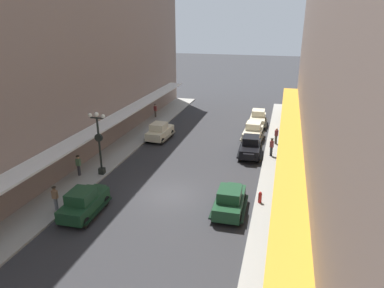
# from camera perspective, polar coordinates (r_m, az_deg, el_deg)

# --- Properties ---
(ground_plane) EXTENTS (200.00, 200.00, 0.00)m
(ground_plane) POSITION_cam_1_polar(r_m,az_deg,el_deg) (25.39, -3.57, -8.36)
(ground_plane) COLOR #2D2D30
(sidewalk_left) EXTENTS (3.00, 60.00, 0.15)m
(sidewalk_left) POSITION_cam_1_polar(r_m,az_deg,el_deg) (28.44, -18.14, -5.94)
(sidewalk_left) COLOR #99968E
(sidewalk_left) RESTS_ON ground
(sidewalk_right) EXTENTS (3.00, 60.00, 0.15)m
(sidewalk_right) POSITION_cam_1_polar(r_m,az_deg,el_deg) (24.27, 13.74, -10.19)
(sidewalk_right) COLOR #99968E
(sidewalk_right) RESTS_ON ground
(building_row_left) EXTENTS (4.30, 60.00, 19.38)m
(building_row_left) POSITION_cam_1_polar(r_m,az_deg,el_deg) (27.53, -25.29, 13.28)
(building_row_left) COLOR gray
(building_row_left) RESTS_ON ground
(building_row_right) EXTENTS (4.30, 60.00, 21.89)m
(building_row_right) POSITION_cam_1_polar(r_m,az_deg,el_deg) (21.31, 23.88, 15.39)
(building_row_right) COLOR gray
(building_row_right) RESTS_ON ground
(parked_car_0) EXTENTS (2.30, 4.32, 1.84)m
(parked_car_0) POSITION_cam_1_polar(r_m,az_deg,el_deg) (36.25, -5.33, 2.16)
(parked_car_0) COLOR beige
(parked_car_0) RESTS_ON ground
(parked_car_1) EXTENTS (2.27, 4.31, 1.84)m
(parked_car_1) POSITION_cam_1_polar(r_m,az_deg,el_deg) (32.21, 9.60, -0.39)
(parked_car_1) COLOR black
(parked_car_1) RESTS_ON ground
(parked_car_2) EXTENTS (2.21, 4.29, 1.84)m
(parked_car_2) POSITION_cam_1_polar(r_m,az_deg,el_deg) (41.63, 10.81, 4.27)
(parked_car_2) COLOR beige
(parked_car_2) RESTS_ON ground
(parked_car_3) EXTENTS (2.29, 4.31, 1.84)m
(parked_car_3) POSITION_cam_1_polar(r_m,az_deg,el_deg) (36.56, 10.01, 2.09)
(parked_car_3) COLOR beige
(parked_car_3) RESTS_ON ground
(parked_car_4) EXTENTS (2.27, 4.31, 1.84)m
(parked_car_4) POSITION_cam_1_polar(r_m,az_deg,el_deg) (23.60, -17.41, -9.08)
(parked_car_4) COLOR #193D23
(parked_car_4) RESTS_ON ground
(parked_car_5) EXTENTS (2.21, 4.29, 1.84)m
(parked_car_5) POSITION_cam_1_polar(r_m,az_deg,el_deg) (22.92, 6.25, -9.12)
(parked_car_5) COLOR #193D23
(parked_car_5) RESTS_ON ground
(lamp_post_with_clock) EXTENTS (1.42, 0.44, 5.16)m
(lamp_post_with_clock) POSITION_cam_1_polar(r_m,az_deg,el_deg) (28.10, -15.07, 0.51)
(lamp_post_with_clock) COLOR black
(lamp_post_with_clock) RESTS_ON sidewalk_left
(fire_hydrant) EXTENTS (0.24, 0.24, 0.82)m
(fire_hydrant) POSITION_cam_1_polar(r_m,az_deg,el_deg) (24.33, 11.14, -8.58)
(fire_hydrant) COLOR #B21E19
(fire_hydrant) RESTS_ON sidewalk_right
(pedestrian_0) EXTENTS (0.36, 0.28, 1.67)m
(pedestrian_0) POSITION_cam_1_polar(r_m,az_deg,el_deg) (32.26, 12.97, -0.48)
(pedestrian_0) COLOR #2D2D33
(pedestrian_0) RESTS_ON sidewalk_right
(pedestrian_1) EXTENTS (0.36, 0.28, 1.67)m
(pedestrian_1) POSITION_cam_1_polar(r_m,az_deg,el_deg) (24.52, -21.60, -8.29)
(pedestrian_1) COLOR slate
(pedestrian_1) RESTS_ON sidewalk_left
(pedestrian_2) EXTENTS (0.36, 0.28, 1.67)m
(pedestrian_2) POSITION_cam_1_polar(r_m,az_deg,el_deg) (44.14, -6.06, 5.52)
(pedestrian_2) COLOR #4C4238
(pedestrian_2) RESTS_ON sidewalk_left
(pedestrian_3) EXTENTS (0.36, 0.28, 1.67)m
(pedestrian_3) POSITION_cam_1_polar(r_m,az_deg,el_deg) (29.04, -18.19, -3.36)
(pedestrian_3) COLOR #2D2D33
(pedestrian_3) RESTS_ON sidewalk_left
(pedestrian_4) EXTENTS (0.36, 0.24, 1.64)m
(pedestrian_4) POSITION_cam_1_polar(r_m,az_deg,el_deg) (35.48, 13.71, 1.33)
(pedestrian_4) COLOR #4C4238
(pedestrian_4) RESTS_ON sidewalk_right
(pedestrian_5) EXTENTS (0.36, 0.28, 1.67)m
(pedestrian_5) POSITION_cam_1_polar(r_m,az_deg,el_deg) (27.72, 15.10, -4.16)
(pedestrian_5) COLOR slate
(pedestrian_5) RESTS_ON sidewalk_right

